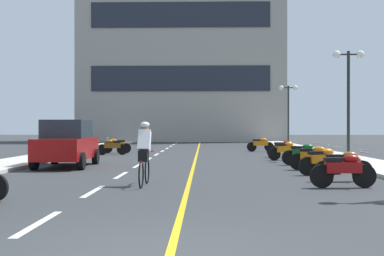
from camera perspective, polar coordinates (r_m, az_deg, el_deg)
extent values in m
plane|color=#2D3033|center=(27.04, -0.03, -3.16)|extent=(140.00, 140.00, 0.00)
cube|color=#B7B2A8|center=(31.04, -13.31, -2.63)|extent=(2.40, 72.00, 0.12)
cube|color=#B7B2A8|center=(30.73, 13.68, -2.65)|extent=(2.40, 72.00, 0.12)
cube|color=silver|center=(8.56, -17.06, -10.31)|extent=(0.14, 2.20, 0.01)
cube|color=silver|center=(12.38, -11.15, -7.07)|extent=(0.14, 2.20, 0.01)
cube|color=silver|center=(16.28, -8.08, -5.33)|extent=(0.14, 2.20, 0.01)
cube|color=silver|center=(20.22, -6.21, -4.26)|extent=(0.14, 2.20, 0.01)
cube|color=silver|center=(24.18, -4.96, -3.54)|extent=(0.14, 2.20, 0.01)
cube|color=silver|center=(28.16, -4.06, -3.02)|extent=(0.14, 2.20, 0.01)
cube|color=silver|center=(32.14, -3.38, -2.63)|extent=(0.14, 2.20, 0.01)
cube|color=silver|center=(36.12, -2.85, -2.32)|extent=(0.14, 2.20, 0.01)
cube|color=silver|center=(40.11, -2.43, -2.08)|extent=(0.14, 2.20, 0.01)
cube|color=silver|center=(44.09, -2.08, -1.88)|extent=(0.14, 2.20, 0.01)
cube|color=silver|center=(48.09, -1.79, -1.71)|extent=(0.14, 2.20, 0.01)
cube|color=silver|center=(52.08, -1.55, -1.57)|extent=(0.14, 2.20, 0.01)
cube|color=gold|center=(30.03, 0.59, -2.82)|extent=(0.12, 66.00, 0.01)
cube|color=#9E998E|center=(55.13, -1.17, 9.81)|extent=(21.73, 6.62, 21.64)
cube|color=#1E232D|center=(51.23, -1.34, 5.67)|extent=(18.25, 0.10, 2.60)
cube|color=#1E232D|center=(52.26, -1.34, 12.77)|extent=(18.25, 0.10, 2.60)
cylinder|color=black|center=(24.37, 17.36, 2.58)|extent=(0.14, 0.14, 4.95)
cylinder|color=black|center=(24.58, 17.37, 8.00)|extent=(1.10, 0.08, 0.08)
sphere|color=white|center=(24.44, 16.12, 8.04)|extent=(0.36, 0.36, 0.36)
sphere|color=white|center=(24.74, 18.60, 7.95)|extent=(0.36, 0.36, 0.36)
cylinder|color=black|center=(39.99, 10.90, 1.42)|extent=(0.14, 0.14, 4.66)
cylinder|color=black|center=(40.10, 10.90, 4.53)|extent=(1.10, 0.08, 0.08)
sphere|color=white|center=(40.01, 10.12, 4.54)|extent=(0.36, 0.36, 0.36)
sphere|color=white|center=(40.19, 11.68, 4.52)|extent=(0.36, 0.36, 0.36)
cylinder|color=black|center=(21.63, -15.35, -3.14)|extent=(0.24, 0.65, 0.64)
cylinder|color=black|center=(21.26, -10.91, -3.19)|extent=(0.24, 0.65, 0.64)
cylinder|color=black|center=(18.95, -17.53, -3.61)|extent=(0.24, 0.65, 0.64)
cylinder|color=black|center=(18.52, -12.49, -3.69)|extent=(0.24, 0.65, 0.64)
cube|color=maroon|center=(20.05, -14.03, -2.25)|extent=(1.83, 4.25, 0.80)
cube|color=#1E2833|center=(20.03, -14.03, -0.11)|extent=(1.63, 2.25, 0.70)
cylinder|color=black|center=(13.55, 19.01, -5.18)|extent=(0.60, 0.13, 0.60)
cylinder|color=black|center=(13.20, 14.53, -5.32)|extent=(0.60, 0.13, 0.60)
cube|color=maroon|center=(13.35, 16.80, -4.32)|extent=(0.91, 0.33, 0.28)
ellipsoid|color=maroon|center=(13.40, 17.61, -3.36)|extent=(0.45, 0.26, 0.22)
cube|color=black|center=(13.25, 15.77, -3.48)|extent=(0.45, 0.26, 0.10)
cylinder|color=silver|center=(13.51, 19.01, -2.65)|extent=(0.06, 0.60, 0.03)
cylinder|color=black|center=(15.09, 18.78, -4.64)|extent=(0.61, 0.15, 0.60)
cylinder|color=black|center=(14.71, 14.81, -4.76)|extent=(0.61, 0.15, 0.60)
cube|color=brown|center=(14.88, 16.82, -3.86)|extent=(0.92, 0.36, 0.28)
ellipsoid|color=brown|center=(14.93, 17.54, -3.00)|extent=(0.46, 0.28, 0.22)
cube|color=black|center=(14.78, 15.91, -3.11)|extent=(0.46, 0.28, 0.10)
cylinder|color=silver|center=(15.06, 18.79, -2.36)|extent=(0.08, 0.60, 0.03)
cylinder|color=black|center=(17.04, 16.16, -4.09)|extent=(0.60, 0.29, 0.60)
cylinder|color=black|center=(16.46, 12.97, -4.24)|extent=(0.60, 0.29, 0.60)
cube|color=orange|center=(16.73, 14.59, -3.41)|extent=(0.94, 0.56, 0.28)
ellipsoid|color=orange|center=(16.82, 15.17, -2.64)|extent=(0.49, 0.37, 0.22)
cube|color=black|center=(16.58, 13.86, -2.75)|extent=(0.49, 0.37, 0.10)
cylinder|color=silver|center=(17.01, 16.16, -2.07)|extent=(0.23, 0.58, 0.03)
cylinder|color=black|center=(18.51, 15.33, -3.75)|extent=(0.61, 0.21, 0.60)
cylinder|color=black|center=(18.48, 11.91, -3.76)|extent=(0.61, 0.21, 0.60)
cube|color=orange|center=(18.47, 13.62, -3.08)|extent=(0.94, 0.44, 0.28)
ellipsoid|color=orange|center=(18.47, 14.24, -2.40)|extent=(0.48, 0.32, 0.22)
cube|color=black|center=(18.46, 12.84, -2.46)|extent=(0.48, 0.32, 0.10)
cylinder|color=silver|center=(18.48, 15.33, -1.90)|extent=(0.14, 0.60, 0.03)
cylinder|color=black|center=(20.99, 13.96, -3.29)|extent=(0.60, 0.11, 0.60)
cylinder|color=black|center=(20.76, 11.00, -3.33)|extent=(0.60, 0.11, 0.60)
cube|color=#0C4C19|center=(20.86, 12.49, -2.71)|extent=(0.90, 0.29, 0.28)
ellipsoid|color=#0C4C19|center=(20.89, 13.02, -2.10)|extent=(0.44, 0.25, 0.22)
cube|color=black|center=(20.80, 11.81, -2.17)|extent=(0.44, 0.25, 0.10)
cylinder|color=silver|center=(20.96, 13.96, -1.66)|extent=(0.04, 0.60, 0.03)
cylinder|color=black|center=(23.91, 11.73, -2.87)|extent=(0.60, 0.27, 0.60)
cylinder|color=black|center=(23.42, 9.34, -2.94)|extent=(0.60, 0.27, 0.60)
cube|color=orange|center=(23.65, 10.55, -2.37)|extent=(0.94, 0.54, 0.28)
ellipsoid|color=orange|center=(23.73, 10.98, -1.83)|extent=(0.49, 0.36, 0.22)
cube|color=black|center=(23.53, 10.00, -1.90)|extent=(0.49, 0.36, 0.10)
cylinder|color=silver|center=(23.89, 11.73, -1.44)|extent=(0.21, 0.58, 0.03)
cylinder|color=black|center=(25.81, 11.60, -2.65)|extent=(0.60, 0.13, 0.60)
cylinder|color=black|center=(25.70, 9.17, -2.66)|extent=(0.60, 0.13, 0.60)
cube|color=maroon|center=(25.74, 10.39, -2.17)|extent=(0.91, 0.33, 0.28)
ellipsoid|color=maroon|center=(25.75, 10.83, -1.68)|extent=(0.45, 0.26, 0.22)
cube|color=black|center=(25.71, 9.83, -1.73)|extent=(0.45, 0.26, 0.10)
cylinder|color=silver|center=(25.79, 11.61, -1.32)|extent=(0.06, 0.60, 0.03)
cylinder|color=black|center=(28.04, -10.18, -2.43)|extent=(0.61, 0.22, 0.60)
cylinder|color=black|center=(28.07, -7.94, -2.43)|extent=(0.61, 0.22, 0.60)
cube|color=brown|center=(28.04, -9.06, -1.98)|extent=(0.94, 0.46, 0.28)
ellipsoid|color=brown|center=(28.03, -9.47, -1.53)|extent=(0.48, 0.32, 0.22)
cube|color=black|center=(28.04, -8.55, -1.57)|extent=(0.48, 0.32, 0.10)
cylinder|color=silver|center=(28.02, -10.19, -1.20)|extent=(0.15, 0.59, 0.03)
cylinder|color=black|center=(29.92, -9.59, -2.27)|extent=(0.60, 0.11, 0.60)
cylinder|color=black|center=(29.71, -7.52, -2.28)|extent=(0.60, 0.11, 0.60)
cube|color=orange|center=(29.80, -8.56, -1.85)|extent=(0.91, 0.30, 0.28)
ellipsoid|color=orange|center=(29.83, -8.94, -1.43)|extent=(0.44, 0.25, 0.22)
cube|color=black|center=(29.75, -8.09, -1.47)|extent=(0.44, 0.25, 0.10)
cylinder|color=silver|center=(29.90, -9.59, -1.12)|extent=(0.04, 0.60, 0.03)
cylinder|color=black|center=(31.75, 8.77, -2.13)|extent=(0.60, 0.13, 0.60)
cylinder|color=black|center=(31.57, 6.80, -2.14)|extent=(0.60, 0.13, 0.60)
cube|color=orange|center=(31.65, 7.79, -1.74)|extent=(0.91, 0.33, 0.28)
ellipsoid|color=orange|center=(31.68, 8.15, -1.34)|extent=(0.45, 0.26, 0.22)
cube|color=black|center=(31.60, 7.34, -1.38)|extent=(0.45, 0.26, 0.10)
cylinder|color=silver|center=(31.73, 8.77, -1.05)|extent=(0.06, 0.60, 0.03)
torus|color=black|center=(13.86, -5.14, -4.89)|extent=(0.06, 0.72, 0.72)
torus|color=black|center=(12.83, -5.81, -5.30)|extent=(0.06, 0.72, 0.72)
cylinder|color=red|center=(13.30, -5.48, -3.81)|extent=(0.07, 0.95, 0.04)
cube|color=black|center=(13.14, -5.57, -2.90)|extent=(0.11, 0.20, 0.06)
cylinder|color=red|center=(13.73, -5.20, -2.64)|extent=(0.42, 0.04, 0.03)
cube|color=black|center=(13.19, -5.54, -3.19)|extent=(0.25, 0.37, 0.28)
cube|color=white|center=(13.32, -5.44, -1.43)|extent=(0.33, 0.46, 0.61)
sphere|color=#8C6647|center=(13.45, -5.36, 0.07)|extent=(0.20, 0.20, 0.20)
ellipsoid|color=white|center=(13.45, -5.36, 0.37)|extent=(0.24, 0.26, 0.16)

